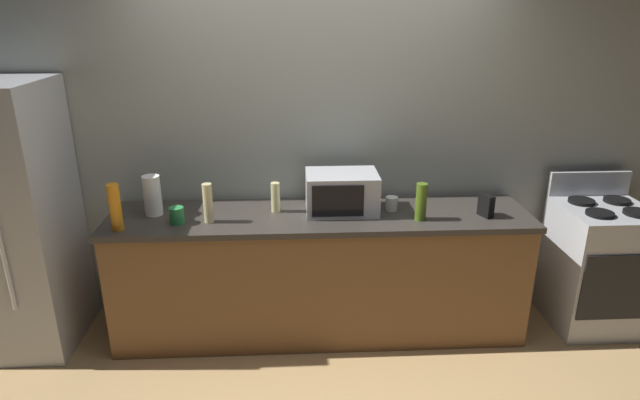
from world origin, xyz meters
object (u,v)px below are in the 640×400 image
(mug_green, at_px, (177,215))
(mug_white, at_px, (392,204))
(paper_towel_roll, at_px, (152,195))
(microwave, at_px, (342,192))
(bottle_vinegar, at_px, (275,197))
(bottle_hand_soap, at_px, (208,203))
(cordless_phone, at_px, (486,206))
(bottle_dish_soap, at_px, (115,207))
(stove_range, at_px, (597,265))
(bottle_olive_oil, at_px, (421,202))
(refrigerator, at_px, (8,220))

(mug_green, height_order, mug_white, mug_green)
(paper_towel_roll, xyz_separation_m, mug_white, (1.60, -0.01, -0.09))
(microwave, xyz_separation_m, bottle_vinegar, (-0.45, 0.01, -0.03))
(bottle_vinegar, height_order, bottle_hand_soap, bottle_hand_soap)
(cordless_phone, xyz_separation_m, bottle_dish_soap, (-2.37, -0.10, 0.07))
(stove_range, distance_m, mug_green, 2.97)
(paper_towel_roll, relative_size, bottle_dish_soap, 0.90)
(mug_white, bearing_deg, bottle_olive_oil, -48.41)
(refrigerator, xyz_separation_m, bottle_dish_soap, (0.77, -0.20, 0.15))
(refrigerator, xyz_separation_m, cordless_phone, (3.15, -0.10, 0.07))
(bottle_vinegar, relative_size, mug_green, 1.89)
(stove_range, bearing_deg, microwave, 178.51)
(stove_range, bearing_deg, cordless_phone, -173.87)
(stove_range, relative_size, paper_towel_roll, 4.00)
(refrigerator, height_order, cordless_phone, refrigerator)
(bottle_olive_oil, bearing_deg, cordless_phone, 4.54)
(bottle_olive_oil, height_order, mug_green, bottle_olive_oil)
(bottle_olive_oil, distance_m, bottle_vinegar, 0.97)
(bottle_dish_soap, relative_size, bottle_olive_oil, 1.21)
(bottle_dish_soap, bearing_deg, refrigerator, 165.57)
(paper_towel_roll, bearing_deg, stove_range, -0.93)
(stove_range, distance_m, microwave, 1.94)
(cordless_phone, distance_m, bottle_olive_oil, 0.45)
(bottle_olive_oil, distance_m, mug_white, 0.25)
(refrigerator, relative_size, bottle_vinegar, 8.78)
(microwave, distance_m, paper_towel_roll, 1.26)
(paper_towel_roll, bearing_deg, microwave, -0.10)
(cordless_phone, bearing_deg, bottle_olive_oil, 162.58)
(microwave, bearing_deg, paper_towel_roll, 179.90)
(paper_towel_roll, relative_size, cordless_phone, 1.80)
(paper_towel_roll, height_order, mug_green, paper_towel_roll)
(bottle_olive_oil, height_order, bottle_vinegar, bottle_olive_oil)
(mug_white, bearing_deg, stove_range, -1.71)
(bottle_dish_soap, height_order, bottle_hand_soap, bottle_dish_soap)
(stove_range, height_order, mug_white, stove_range)
(microwave, height_order, mug_green, microwave)
(cordless_phone, height_order, mug_green, cordless_phone)
(bottle_hand_soap, bearing_deg, paper_towel_roll, 158.56)
(cordless_phone, xyz_separation_m, mug_white, (-0.60, 0.14, -0.03))
(microwave, bearing_deg, bottle_olive_oil, -19.81)
(bottle_olive_oil, relative_size, mug_green, 2.29)
(refrigerator, distance_m, bottle_olive_oil, 2.71)
(refrigerator, height_order, mug_white, refrigerator)
(refrigerator, distance_m, stove_range, 4.07)
(bottle_vinegar, relative_size, mug_white, 2.14)
(stove_range, distance_m, mug_white, 1.58)
(bottle_hand_soap, height_order, mug_green, bottle_hand_soap)
(stove_range, distance_m, bottle_dish_soap, 3.34)
(bottle_vinegar, bearing_deg, cordless_phone, -6.54)
(refrigerator, height_order, mug_green, refrigerator)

